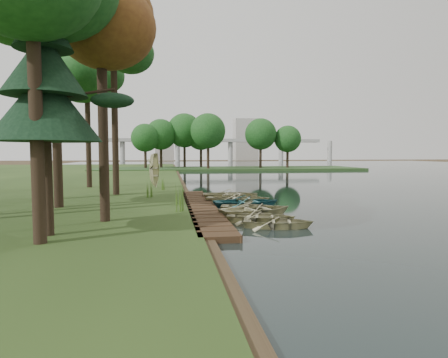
{
  "coord_description": "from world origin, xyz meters",
  "views": [
    {
      "loc": [
        -3.4,
        -20.95,
        3.27
      ],
      "look_at": [
        -0.07,
        1.48,
        1.69
      ],
      "focal_mm": 30.0,
      "sensor_mm": 36.0,
      "label": 1
    }
  ],
  "objects": [
    {
      "name": "tree_2",
      "position": [
        -6.17,
        -4.18,
        9.35
      ],
      "size": [
        4.58,
        4.58,
        11.08
      ],
      "color": "black",
      "rests_on": "bank"
    },
    {
      "name": "pine_tree",
      "position": [
        -7.68,
        -6.82,
        5.72
      ],
      "size": [
        3.8,
        3.8,
        8.48
      ],
      "color": "black",
      "rests_on": "bank"
    },
    {
      "name": "water",
      "position": [
        30.0,
        20.0,
        0.03
      ],
      "size": [
        130.0,
        200.0,
        0.05
      ],
      "primitive_type": "cube",
      "color": "black",
      "rests_on": "ground"
    },
    {
      "name": "tree_4",
      "position": [
        -7.13,
        6.55,
        10.51
      ],
      "size": [
        3.88,
        3.88,
        12.07
      ],
      "color": "black",
      "rests_on": "bank"
    },
    {
      "name": "reeds_1",
      "position": [
        -2.78,
        0.45,
        0.87
      ],
      "size": [
        0.6,
        0.6,
        1.14
      ],
      "primitive_type": "cone",
      "color": "#3F661E",
      "rests_on": "bank"
    },
    {
      "name": "boardwalk",
      "position": [
        -1.6,
        0.0,
        0.15
      ],
      "size": [
        1.6,
        16.0,
        0.3
      ],
      "primitive_type": "cube",
      "color": "#372515",
      "rests_on": "ground"
    },
    {
      "name": "building_b",
      "position": [
        -5.0,
        145.0,
        6.0
      ],
      "size": [
        8.0,
        8.0,
        12.0
      ],
      "primitive_type": "cube",
      "color": "#A5A5A0",
      "rests_on": "ground"
    },
    {
      "name": "tree_5",
      "position": [
        -11.22,
        4.13,
        12.19
      ],
      "size": [
        6.08,
        6.08,
        14.56
      ],
      "color": "black",
      "rests_on": "bank"
    },
    {
      "name": "stored_rowboat",
      "position": [
        -4.53,
        11.27,
        0.6
      ],
      "size": [
        3.49,
        3.01,
        0.61
      ],
      "primitive_type": "imported",
      "rotation": [
        3.14,
        0.0,
        1.2
      ],
      "color": "beige",
      "rests_on": "bank"
    },
    {
      "name": "far_trees",
      "position": [
        4.67,
        50.0,
        6.43
      ],
      "size": [
        45.6,
        5.6,
        8.8
      ],
      "color": "black",
      "rests_on": "peninsula"
    },
    {
      "name": "ground",
      "position": [
        0.0,
        0.0,
        0.0
      ],
      "size": [
        300.0,
        300.0,
        0.0
      ],
      "primitive_type": "plane",
      "color": "#3D2F1D"
    },
    {
      "name": "rowboat_4",
      "position": [
        1.11,
        0.41,
        0.45
      ],
      "size": [
        4.04,
        3.0,
        0.8
      ],
      "primitive_type": "imported",
      "rotation": [
        0.0,
        0.0,
        1.63
      ],
      "color": "teal",
      "rests_on": "water"
    },
    {
      "name": "reeds_3",
      "position": [
        -3.97,
        9.5,
        0.79
      ],
      "size": [
        0.6,
        0.6,
        0.98
      ],
      "primitive_type": "cone",
      "color": "#3F661E",
      "rests_on": "bank"
    },
    {
      "name": "reeds_0",
      "position": [
        -2.79,
        -1.93,
        0.8
      ],
      "size": [
        0.6,
        0.6,
        1.01
      ],
      "primitive_type": "cone",
      "color": "#3F661E",
      "rests_on": "bank"
    },
    {
      "name": "bridge",
      "position": [
        12.31,
        120.0,
        7.08
      ],
      "size": [
        95.9,
        4.0,
        8.6
      ],
      "color": "#A5A5A0",
      "rests_on": "ground"
    },
    {
      "name": "tree_6",
      "position": [
        -10.22,
        12.76,
        10.17
      ],
      "size": [
        5.16,
        5.16,
        12.14
      ],
      "color": "black",
      "rests_on": "bank"
    },
    {
      "name": "rowboat_6",
      "position": [
        1.16,
        3.51,
        0.39
      ],
      "size": [
        3.83,
        3.24,
        0.68
      ],
      "primitive_type": "imported",
      "rotation": [
        0.0,
        0.0,
        1.89
      ],
      "color": "beige",
      "rests_on": "water"
    },
    {
      "name": "peninsula",
      "position": [
        8.0,
        50.0,
        0.23
      ],
      "size": [
        50.0,
        14.0,
        0.45
      ],
      "primitive_type": "cube",
      "color": "#28451E",
      "rests_on": "ground"
    },
    {
      "name": "rowboat_5",
      "position": [
        0.89,
        2.03,
        0.47
      ],
      "size": [
        4.62,
        3.82,
        0.83
      ],
      "primitive_type": "imported",
      "rotation": [
        0.0,
        0.0,
        1.3
      ],
      "color": "beige",
      "rests_on": "water"
    },
    {
      "name": "rowboat_1",
      "position": [
        0.81,
        -4.23,
        0.38
      ],
      "size": [
        3.68,
        3.05,
        0.66
      ],
      "primitive_type": "imported",
      "rotation": [
        0.0,
        0.0,
        1.3
      ],
      "color": "beige",
      "rests_on": "water"
    },
    {
      "name": "rowboat_7",
      "position": [
        0.85,
        4.51,
        0.45
      ],
      "size": [
        3.99,
        2.94,
        0.8
      ],
      "primitive_type": "imported",
      "rotation": [
        0.0,
        0.0,
        1.52
      ],
      "color": "beige",
      "rests_on": "water"
    },
    {
      "name": "rowboat_0",
      "position": [
        1.25,
        -5.51,
        0.37
      ],
      "size": [
        3.51,
        2.89,
        0.63
      ],
      "primitive_type": "imported",
      "rotation": [
        0.0,
        0.0,
        1.31
      ],
      "color": "beige",
      "rests_on": "water"
    },
    {
      "name": "rowboat_2",
      "position": [
        1.03,
        -2.51,
        0.45
      ],
      "size": [
        4.43,
        3.64,
        0.8
      ],
      "primitive_type": "imported",
      "rotation": [
        0.0,
        0.0,
        1.82
      ],
      "color": "beige",
      "rests_on": "water"
    },
    {
      "name": "rowboat_3",
      "position": [
        1.02,
        -1.2,
        0.39
      ],
      "size": [
        3.79,
        3.13,
        0.68
      ],
      "primitive_type": "imported",
      "rotation": [
        0.0,
        0.0,
        1.3
      ],
      "color": "beige",
      "rests_on": "water"
    },
    {
      "name": "reeds_2",
      "position": [
        -4.64,
        4.47,
        0.86
      ],
      "size": [
        0.6,
        0.6,
        1.13
      ],
      "primitive_type": "cone",
      "color": "#3F661E",
      "rests_on": "bank"
    },
    {
      "name": "building_a",
      "position": [
        30.0,
        140.0,
        9.0
      ],
      "size": [
        10.0,
        8.0,
        18.0
      ],
      "primitive_type": "cube",
      "color": "#A5A5A0",
      "rests_on": "ground"
    }
  ]
}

